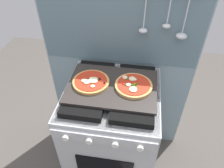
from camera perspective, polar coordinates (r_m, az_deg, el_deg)
name	(u,v)px	position (r m, az deg, el deg)	size (l,w,h in m)	color
ground_plane	(112,163)	(2.02, 0.00, -20.28)	(4.00, 4.00, 0.00)	#4C4742
kitchen_backsplash	(119,70)	(1.64, 1.92, 3.87)	(1.10, 0.09, 1.55)	#7A939E
stove	(112,132)	(1.64, -0.01, -12.72)	(0.60, 0.64, 0.90)	#B7BABF
baking_tray	(112,86)	(1.30, 0.00, -0.60)	(0.54, 0.38, 0.02)	#2D2826
pizza_left	(91,82)	(1.31, -5.63, 0.58)	(0.22, 0.22, 0.03)	tan
pizza_right	(133,85)	(1.29, 5.72, -0.34)	(0.22, 0.22, 0.03)	tan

